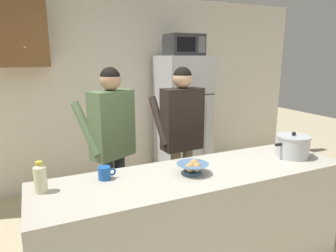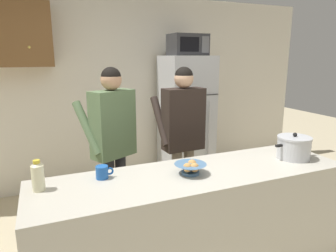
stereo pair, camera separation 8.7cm
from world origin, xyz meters
name	(u,v)px [view 1 (the left image)]	position (x,y,z in m)	size (l,w,h in m)	color
back_wall_unit	(98,84)	(-0.26, 2.26, 1.42)	(6.00, 0.48, 2.60)	silver
kitchen_island	(197,226)	(0.00, 0.00, 0.46)	(2.46, 0.68, 0.92)	#BCB7A8
refrigerator	(182,120)	(0.82, 1.85, 0.90)	(0.64, 0.68, 1.80)	#B7BABF
microwave	(184,45)	(0.82, 1.83, 1.94)	(0.48, 0.37, 0.28)	#2D2D30
person_near_pot	(112,133)	(-0.43, 0.92, 1.06)	(0.63, 0.58, 1.70)	black
person_by_sink	(182,127)	(0.31, 0.88, 1.06)	(0.53, 0.44, 1.69)	#726656
cooking_pot	(293,146)	(0.94, -0.03, 1.02)	(0.40, 0.29, 0.23)	silver
coffee_mug	(105,173)	(-0.68, 0.16, 0.97)	(0.13, 0.09, 0.10)	#1E59B2
bread_bowl	(193,167)	(-0.05, -0.01, 0.97)	(0.24, 0.24, 0.10)	#4C7299
bottle_near_edge	(40,177)	(-1.11, 0.12, 1.02)	(0.08, 0.08, 0.21)	beige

